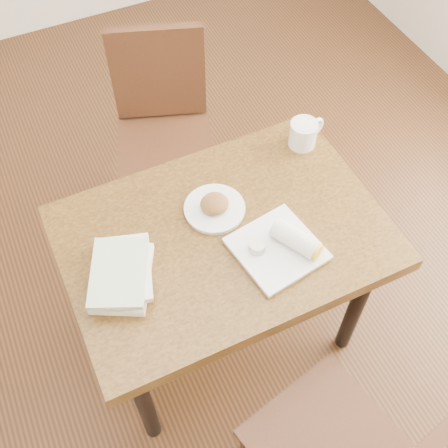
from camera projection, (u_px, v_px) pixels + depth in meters
name	position (u px, v px, depth m)	size (l,w,h in m)	color
ground	(224.00, 329.00, 2.50)	(4.00, 5.00, 0.01)	#472814
table	(224.00, 248.00, 1.96)	(1.08, 0.75, 0.75)	brown
chair_far	(163.00, 122.00, 2.47)	(0.54, 0.54, 0.95)	#422212
plate_scone	(215.00, 207.00, 1.92)	(0.21, 0.21, 0.07)	white
coffee_mug	(304.00, 133.00, 2.08)	(0.15, 0.10, 0.10)	white
plate_burrito	(283.00, 246.00, 1.82)	(0.30, 0.30, 0.09)	white
book_stack	(122.00, 274.00, 1.75)	(0.27, 0.31, 0.07)	white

